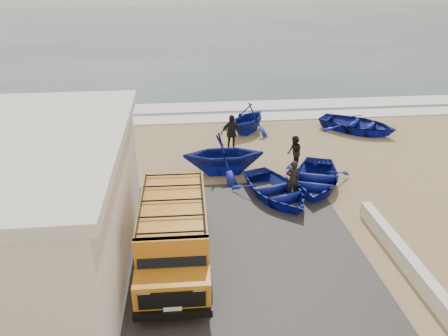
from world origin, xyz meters
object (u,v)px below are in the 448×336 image
boat_far_right (357,124)px  fisherman_back (231,133)px  parapet (403,256)px  fisherman_middle (294,153)px  fisherman_front (293,179)px  boat_far_left (248,118)px  boat_near_right (316,178)px  boat_mid_left (224,154)px  van (174,233)px  boat_near_left (276,190)px

boat_far_right → fisherman_back: bearing=145.6°
parapet → fisherman_middle: (-1.60, 7.37, 0.51)m
fisherman_back → fisherman_middle: bearing=-55.3°
fisherman_front → fisherman_middle: bearing=-107.0°
boat_far_left → boat_near_right: bearing=-37.9°
fisherman_front → boat_far_left: bearing=-86.8°
boat_mid_left → fisherman_front: size_ratio=2.28×
boat_near_right → fisherman_middle: size_ratio=2.51×
parapet → van: (-7.07, 0.70, 0.90)m
boat_near_right → fisherman_middle: 2.01m
van → fisherman_front: van is taller
fisherman_front → boat_near_right: bearing=-149.3°
parapet → fisherman_back: size_ratio=3.18×
boat_near_left → boat_far_right: boat_far_right is taller
boat_near_left → fisherman_front: bearing=-9.2°
fisherman_back → boat_near_left: bearing=-89.7°
boat_far_left → parapet: bearing=-39.0°
van → fisherman_middle: van is taller
boat_near_right → fisherman_front: 1.47m
van → fisherman_front: (4.72, 3.99, -0.39)m
boat_near_left → boat_mid_left: size_ratio=1.07×
boat_far_left → fisherman_front: bearing=-48.0°
van → boat_far_right: 15.19m
parapet → fisherman_front: (-2.36, 4.70, 0.51)m
parapet → boat_near_left: (-3.04, 4.58, 0.12)m
boat_far_left → boat_near_left: bearing=-53.1°
boat_far_right → fisherman_front: 9.08m
parapet → fisherman_middle: bearing=102.3°
boat_near_right → boat_far_right: size_ratio=0.92×
parapet → fisherman_middle: size_ratio=3.83×
parapet → fisherman_front: 5.28m
boat_far_left → fisherman_middle: bearing=-37.3°
boat_near_left → fisherman_back: 5.38m
boat_far_right → boat_near_left: bearing=179.5°
boat_far_left → fisherman_back: (-1.24, -2.59, 0.11)m
van → boat_far_left: van is taller
boat_near_left → boat_far_left: boat_far_left is taller
boat_near_right → parapet: bearing=-57.4°
boat_far_left → fisherman_middle: 5.21m
fisherman_back → boat_far_left: bearing=52.1°
boat_mid_left → boat_far_left: bearing=-20.3°
van → fisherman_back: 9.55m
van → boat_far_right: size_ratio=1.21×
boat_near_right → fisherman_back: fisherman_back is taller
parapet → boat_near_right: (-1.15, 5.45, 0.13)m
boat_mid_left → fisherman_middle: (3.27, 0.18, -0.16)m
van → boat_mid_left: bearing=72.4°
boat_near_right → fisherman_front: bearing=-127.4°
boat_mid_left → fisherman_middle: boat_mid_left is taller
boat_near_left → fisherman_back: bearing=84.1°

